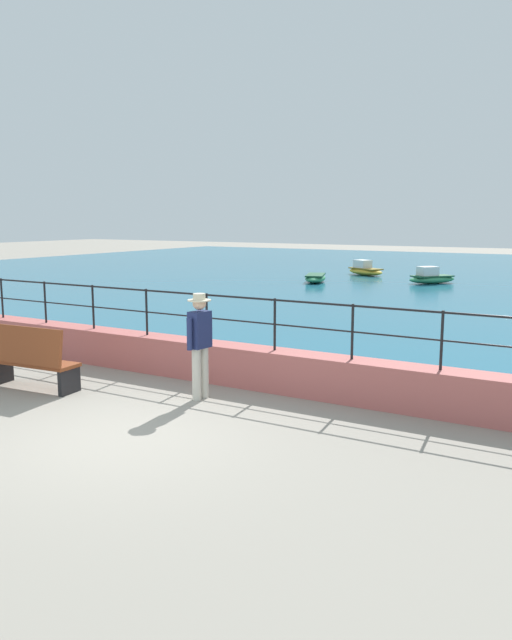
{
  "coord_description": "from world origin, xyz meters",
  "views": [
    {
      "loc": [
        5.79,
        -6.1,
        2.94
      ],
      "look_at": [
        0.04,
        3.7,
        1.1
      ],
      "focal_mm": 35.26,
      "sensor_mm": 36.0,
      "label": 1
    }
  ],
  "objects_px": {
    "bench_main": "(29,358)",
    "boat_5": "(431,278)",
    "boat_2": "(315,278)",
    "person_walking": "(200,341)",
    "boat_1": "(365,270)"
  },
  "relations": [
    {
      "from": "boat_1",
      "to": "boat_2",
      "type": "bearing_deg",
      "value": -98.17
    },
    {
      "from": "person_walking",
      "to": "boat_5",
      "type": "xyz_separation_m",
      "value": [
        -1.54,
        19.9,
        -0.65
      ]
    },
    {
      "from": "bench_main",
      "to": "boat_5",
      "type": "xyz_separation_m",
      "value": [
        1.34,
        20.93,
        -0.23
      ]
    },
    {
      "from": "person_walking",
      "to": "boat_2",
      "type": "relative_size",
      "value": 0.71
    },
    {
      "from": "bench_main",
      "to": "boat_5",
      "type": "distance_m",
      "value": 20.98
    },
    {
      "from": "bench_main",
      "to": "boat_2",
      "type": "bearing_deg",
      "value": 100.14
    },
    {
      "from": "bench_main",
      "to": "boat_5",
      "type": "bearing_deg",
      "value": 86.33
    },
    {
      "from": "boat_2",
      "to": "boat_5",
      "type": "distance_m",
      "value": 5.15
    },
    {
      "from": "boat_2",
      "to": "boat_5",
      "type": "height_order",
      "value": "boat_5"
    },
    {
      "from": "bench_main",
      "to": "person_walking",
      "type": "bearing_deg",
      "value": 19.67
    },
    {
      "from": "boat_1",
      "to": "boat_5",
      "type": "height_order",
      "value": "same"
    },
    {
      "from": "boat_1",
      "to": "person_walking",
      "type": "bearing_deg",
      "value": -75.98
    },
    {
      "from": "boat_1",
      "to": "boat_5",
      "type": "relative_size",
      "value": 1.04
    },
    {
      "from": "boat_1",
      "to": "boat_5",
      "type": "bearing_deg",
      "value": -31.68
    },
    {
      "from": "bench_main",
      "to": "boat_2",
      "type": "height_order",
      "value": "bench_main"
    }
  ]
}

